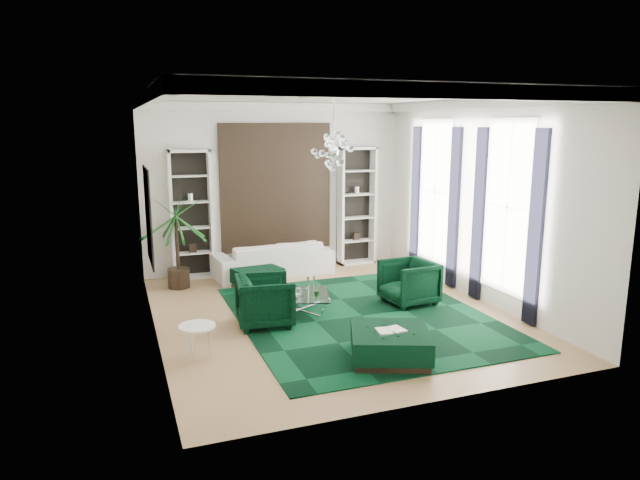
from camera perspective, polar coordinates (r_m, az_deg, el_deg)
name	(u,v)px	position (r m, az deg, el deg)	size (l,w,h in m)	color
floor	(330,314)	(10.29, 1.01, -7.44)	(6.00, 7.00, 0.02)	tan
ceiling	(331,95)	(9.73, 1.10, 14.34)	(6.00, 7.00, 0.02)	white
wall_back	(275,187)	(13.14, -4.48, 5.26)	(6.00, 0.02, 3.80)	silver
wall_front	(440,251)	(6.73, 11.86, -1.08)	(6.00, 0.02, 3.80)	silver
wall_left	(149,219)	(9.20, -16.74, 2.06)	(0.02, 7.00, 3.80)	silver
wall_right	(478,201)	(11.26, 15.53, 3.81)	(0.02, 7.00, 3.80)	silver
crown_molding	(331,101)	(9.73, 1.09, 13.69)	(6.00, 7.00, 0.18)	white
ceiling_medallion	(325,98)	(10.01, 0.46, 14.04)	(0.90, 0.90, 0.05)	white
tapestry	(276,188)	(13.09, -4.42, 5.24)	(2.50, 0.06, 2.80)	black
shelving_left	(191,215)	(12.63, -12.76, 2.46)	(0.90, 0.38, 2.80)	white
shelving_right	(357,206)	(13.67, 3.69, 3.41)	(0.90, 0.38, 2.80)	white
painting	(149,216)	(9.80, -16.71, 2.33)	(0.04, 1.30, 1.60)	black
window_near	(508,207)	(10.53, 18.27, 3.13)	(0.03, 1.10, 2.90)	white
curtain_near_a	(536,229)	(9.96, 20.78, 1.04)	(0.07, 0.30, 3.25)	black
curtain_near_b	(479,215)	(11.17, 15.59, 2.44)	(0.07, 0.30, 3.25)	black
window_far	(435,192)	(12.49, 11.47, 4.74)	(0.03, 1.10, 2.90)	white
curtain_far_a	(454,209)	(11.85, 13.24, 3.08)	(0.07, 0.30, 3.25)	black
curtain_far_b	(416,199)	(13.17, 9.53, 4.06)	(0.07, 0.30, 3.25)	black
rug	(362,316)	(10.15, 4.23, -7.61)	(4.20, 5.00, 0.02)	black
sofa	(273,259)	(12.75, -4.73, -1.86)	(2.62, 1.02, 0.76)	white
armchair_left	(265,301)	(9.66, -5.51, -6.07)	(0.90, 0.93, 0.85)	black
armchair_right	(409,282)	(10.84, 8.86, -4.21)	(0.89, 0.92, 0.83)	black
coffee_table	(299,304)	(10.24, -2.13, -6.40)	(1.06, 1.06, 0.36)	white
ottoman_side	(255,277)	(11.97, -6.51, -3.67)	(0.92, 0.92, 0.41)	black
ottoman_front	(390,345)	(8.38, 7.01, -10.39)	(1.10, 1.10, 0.44)	black
book	(390,330)	(8.30, 7.05, -8.89)	(0.41, 0.27, 0.03)	white
side_table	(198,343)	(8.50, -12.12, -10.02)	(0.52, 0.52, 0.50)	white
palm	(176,230)	(11.94, -14.17, 0.99)	(1.52, 1.52, 2.44)	#19591E
chandelier	(334,151)	(10.29, 1.36, 8.84)	(0.82, 0.82, 0.74)	white
table_plant	(317,290)	(10.03, -0.31, -5.01)	(0.13, 0.10, 0.23)	#19591E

